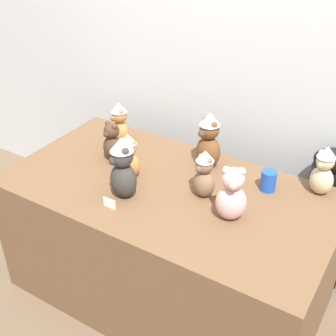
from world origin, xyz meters
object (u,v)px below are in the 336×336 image
at_px(teddy_bear_caramel, 120,124).
at_px(teddy_bear_chestnut, 209,141).
at_px(teddy_bear_sand, 323,171).
at_px(teddy_bear_charcoal, 123,168).
at_px(instrument_case, 327,218).
at_px(teddy_bear_blush, 232,195).
at_px(teddy_bear_ginger, 129,156).
at_px(party_cup_blue, 268,181).
at_px(teddy_bear_mocha, 204,174).
at_px(display_table, 168,243).
at_px(teddy_bear_cocoa, 112,142).

xyz_separation_m(teddy_bear_caramel, teddy_bear_chestnut, (0.57, 0.05, 0.03)).
height_order(teddy_bear_sand, teddy_bear_charcoal, teddy_bear_charcoal).
xyz_separation_m(instrument_case, teddy_bear_chestnut, (-0.65, -0.29, 0.46)).
bearing_deg(teddy_bear_blush, teddy_bear_sand, 30.52).
xyz_separation_m(teddy_bear_ginger, party_cup_blue, (0.68, 0.28, -0.07)).
xyz_separation_m(instrument_case, party_cup_blue, (-0.27, -0.34, 0.36)).
distance_m(teddy_bear_mocha, teddy_bear_charcoal, 0.40).
distance_m(teddy_bear_mocha, party_cup_blue, 0.35).
distance_m(display_table, teddy_bear_charcoal, 0.59).
distance_m(teddy_bear_blush, teddy_bear_charcoal, 0.55).
bearing_deg(teddy_bear_cocoa, teddy_bear_chestnut, 35.92).
height_order(instrument_case, teddy_bear_blush, teddy_bear_blush).
bearing_deg(display_table, teddy_bear_ginger, -175.08).
bearing_deg(party_cup_blue, teddy_bear_sand, 25.64).
bearing_deg(teddy_bear_blush, instrument_case, 38.13).
bearing_deg(display_table, teddy_bear_sand, 28.31).
bearing_deg(teddy_bear_caramel, teddy_bear_cocoa, -35.53).
bearing_deg(teddy_bear_ginger, teddy_bear_charcoal, -77.51).
xyz_separation_m(instrument_case, teddy_bear_charcoal, (-0.87, -0.77, 0.46)).
distance_m(instrument_case, teddy_bear_blush, 0.85).
relative_size(teddy_bear_ginger, teddy_bear_cocoa, 1.12).
xyz_separation_m(teddy_bear_sand, teddy_bear_mocha, (-0.49, -0.33, -0.00)).
bearing_deg(teddy_bear_sand, teddy_bear_blush, -105.10).
height_order(teddy_bear_sand, teddy_bear_ginger, teddy_bear_sand).
distance_m(instrument_case, teddy_bear_caramel, 1.33).
height_order(teddy_bear_ginger, teddy_bear_cocoa, teddy_bear_ginger).
bearing_deg(display_table, teddy_bear_charcoal, -131.12).
xyz_separation_m(display_table, teddy_bear_ginger, (-0.23, -0.02, 0.51)).
height_order(teddy_bear_mocha, teddy_bear_ginger, teddy_bear_mocha).
xyz_separation_m(teddy_bear_cocoa, party_cup_blue, (0.87, 0.17, -0.05)).
xyz_separation_m(teddy_bear_mocha, teddy_bear_charcoal, (-0.34, -0.21, 0.03)).
distance_m(teddy_bear_ginger, teddy_bear_blush, 0.62).
height_order(teddy_bear_mocha, teddy_bear_caramel, teddy_bear_caramel).
bearing_deg(party_cup_blue, teddy_bear_blush, -101.71).
xyz_separation_m(teddy_bear_ginger, teddy_bear_blush, (0.61, -0.04, 0.00)).
bearing_deg(instrument_case, teddy_bear_charcoal, -146.66).
xyz_separation_m(display_table, instrument_case, (0.72, 0.59, 0.08)).
height_order(teddy_bear_ginger, teddy_bear_charcoal, teddy_bear_charcoal).
relative_size(teddy_bear_sand, teddy_bear_charcoal, 0.82).
distance_m(teddy_bear_caramel, party_cup_blue, 0.95).
xyz_separation_m(display_table, teddy_bear_chestnut, (0.07, 0.30, 0.54)).
bearing_deg(party_cup_blue, display_table, -150.34).
bearing_deg(teddy_bear_ginger, teddy_bear_cocoa, 136.99).
xyz_separation_m(instrument_case, teddy_bear_sand, (-0.04, -0.22, 0.43)).
bearing_deg(teddy_bear_cocoa, instrument_case, 35.93).
bearing_deg(teddy_bear_sand, teddy_bear_mocha, -126.08).
xyz_separation_m(instrument_case, teddy_bear_caramel, (-1.22, -0.34, 0.43)).
bearing_deg(teddy_bear_mocha, display_table, -152.42).
height_order(display_table, teddy_bear_cocoa, teddy_bear_cocoa).
distance_m(teddy_bear_sand, teddy_bear_chestnut, 0.61).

